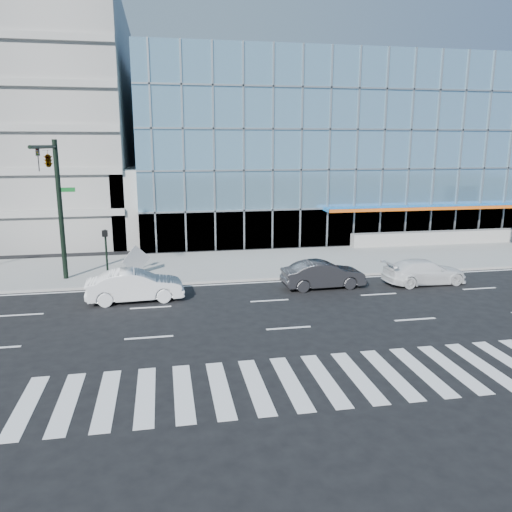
# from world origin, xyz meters

# --- Properties ---
(ground) EXTENTS (160.00, 160.00, 0.00)m
(ground) POSITION_xyz_m (0.00, 0.00, 0.00)
(ground) COLOR black
(ground) RESTS_ON ground
(sidewalk) EXTENTS (120.00, 8.00, 0.15)m
(sidewalk) POSITION_xyz_m (0.00, 8.00, 0.07)
(sidewalk) COLOR gray
(sidewalk) RESTS_ON ground
(theatre_building) EXTENTS (42.00, 26.00, 15.00)m
(theatre_building) POSITION_xyz_m (14.00, 26.00, 7.50)
(theatre_building) COLOR #79ACCA
(theatre_building) RESTS_ON ground
(ramp_block) EXTENTS (6.00, 8.00, 6.00)m
(ramp_block) POSITION_xyz_m (-6.00, 18.00, 3.00)
(ramp_block) COLOR gray
(ramp_block) RESTS_ON ground
(tower_backdrop) EXTENTS (14.00, 14.00, 48.00)m
(tower_backdrop) POSITION_xyz_m (-30.00, 70.00, 24.00)
(tower_backdrop) COLOR gray
(tower_backdrop) RESTS_ON ground
(traffic_signal) EXTENTS (1.14, 5.74, 8.00)m
(traffic_signal) POSITION_xyz_m (-11.00, 4.57, 6.16)
(traffic_signal) COLOR black
(traffic_signal) RESTS_ON sidewalk
(ped_signal_post) EXTENTS (0.30, 0.33, 3.00)m
(ped_signal_post) POSITION_xyz_m (-8.50, 4.94, 2.14)
(ped_signal_post) COLOR black
(ped_signal_post) RESTS_ON sidewalk
(white_suv) EXTENTS (4.95, 2.20, 1.41)m
(white_suv) POSITION_xyz_m (9.46, 1.53, 0.71)
(white_suv) COLOR white
(white_suv) RESTS_ON ground
(white_sedan) EXTENTS (4.96, 1.97, 1.61)m
(white_sedan) POSITION_xyz_m (-6.77, 1.28, 0.80)
(white_sedan) COLOR white
(white_sedan) RESTS_ON ground
(dark_sedan) EXTENTS (4.67, 1.78, 1.52)m
(dark_sedan) POSITION_xyz_m (3.46, 1.80, 0.76)
(dark_sedan) COLOR black
(dark_sedan) RESTS_ON ground
(tilted_panel) EXTENTS (1.65, 0.91, 1.84)m
(tilted_panel) POSITION_xyz_m (-6.92, 6.08, 1.07)
(tilted_panel) COLOR #A9A9A9
(tilted_panel) RESTS_ON sidewalk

